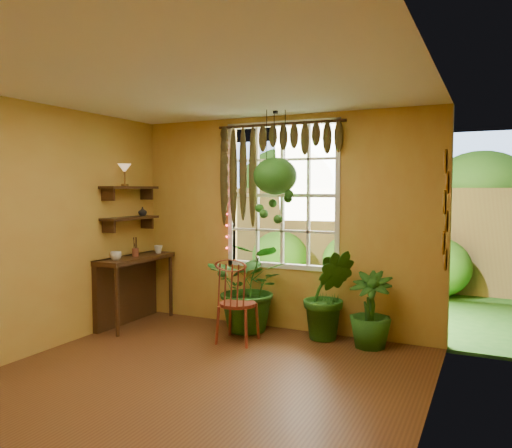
{
  "coord_description": "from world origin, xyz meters",
  "views": [
    {
      "loc": [
        2.43,
        -3.57,
        1.78
      ],
      "look_at": [
        0.17,
        1.15,
        1.41
      ],
      "focal_mm": 35.0,
      "sensor_mm": 36.0,
      "label": 1
    }
  ],
  "objects": [
    {
      "name": "shelf_vase",
      "position": [
        -1.87,
        1.85,
        1.48
      ],
      "size": [
        0.14,
        0.14,
        0.12
      ],
      "primitive_type": "imported",
      "rotation": [
        0.0,
        0.0,
        0.21
      ],
      "color": "#B2AD99",
      "rests_on": "shelf_lower"
    },
    {
      "name": "shelf_upper",
      "position": [
        -1.88,
        1.6,
        1.8
      ],
      "size": [
        0.25,
        0.9,
        0.04
      ],
      "primitive_type": "cube",
      "color": "#3B2210",
      "rests_on": "wall_left"
    },
    {
      "name": "wall_left",
      "position": [
        -2.0,
        0.0,
        1.35
      ],
      "size": [
        0.0,
        4.5,
        4.5
      ],
      "primitive_type": "plane",
      "rotation": [
        1.57,
        0.0,
        1.57
      ],
      "color": "gold",
      "rests_on": "floor"
    },
    {
      "name": "tiffany_lamp",
      "position": [
        -1.86,
        1.48,
        2.03
      ],
      "size": [
        0.17,
        0.17,
        0.29
      ],
      "color": "brown",
      "rests_on": "shelf_upper"
    },
    {
      "name": "floor",
      "position": [
        0.0,
        0.0,
        0.0
      ],
      "size": [
        4.5,
        4.5,
        0.0
      ],
      "primitive_type": "plane",
      "color": "brown",
      "rests_on": "ground"
    },
    {
      "name": "potted_plant_right",
      "position": [
        1.21,
        1.95,
        0.43
      ],
      "size": [
        0.49,
        0.49,
        0.86
      ],
      "primitive_type": "imported",
      "rotation": [
        0.0,
        0.0,
        0.03
      ],
      "color": "#144412",
      "rests_on": "floor"
    },
    {
      "name": "potted_plant_mid",
      "position": [
        0.69,
        2.04,
        0.54
      ],
      "size": [
        0.71,
        0.64,
        1.07
      ],
      "primitive_type": "imported",
      "rotation": [
        0.0,
        0.0,
        0.32
      ],
      "color": "#144412",
      "rests_on": "floor"
    },
    {
      "name": "shelf_lower",
      "position": [
        -1.88,
        1.6,
        1.4
      ],
      "size": [
        0.25,
        0.9,
        0.04
      ],
      "primitive_type": "cube",
      "color": "#3B2210",
      "rests_on": "wall_left"
    },
    {
      "name": "wall_plates",
      "position": [
        1.98,
        1.79,
        1.55
      ],
      "size": [
        0.04,
        0.32,
        1.1
      ],
      "primitive_type": null,
      "color": "#FDF4CE",
      "rests_on": "wall_right"
    },
    {
      "name": "cup_a",
      "position": [
        -1.78,
        1.2,
        0.95
      ],
      "size": [
        0.17,
        0.17,
        0.11
      ],
      "primitive_type": "imported",
      "rotation": [
        0.0,
        0.0,
        -0.29
      ],
      "color": "silver",
      "rests_on": "counter_ledge"
    },
    {
      "name": "backyard",
      "position": [
        0.24,
        6.87,
        1.28
      ],
      "size": [
        14.0,
        10.0,
        12.0
      ],
      "color": "#21601B",
      "rests_on": "ground"
    },
    {
      "name": "valance_vine",
      "position": [
        -0.08,
        2.16,
        2.28
      ],
      "size": [
        1.7,
        0.12,
        1.1
      ],
      "color": "#3B2210",
      "rests_on": "window"
    },
    {
      "name": "brush_jar",
      "position": [
        -1.8,
        1.6,
        1.02
      ],
      "size": [
        0.09,
        0.09,
        0.32
      ],
      "color": "brown",
      "rests_on": "counter_ledge"
    },
    {
      "name": "windsor_chair",
      "position": [
        -0.23,
        1.46,
        0.33
      ],
      "size": [
        0.46,
        0.48,
        1.14
      ],
      "rotation": [
        0.0,
        0.0,
        0.08
      ],
      "color": "maroon",
      "rests_on": "floor"
    },
    {
      "name": "potted_plant_left",
      "position": [
        -0.29,
        1.96,
        0.56
      ],
      "size": [
        1.13,
        1.01,
        1.13
      ],
      "primitive_type": "imported",
      "rotation": [
        0.0,
        0.0,
        0.14
      ],
      "color": "#144412",
      "rests_on": "floor"
    },
    {
      "name": "string_lights",
      "position": [
        -0.76,
        2.19,
        1.75
      ],
      "size": [
        0.03,
        0.03,
        1.54
      ],
      "primitive_type": null,
      "color": "#FF2633",
      "rests_on": "window"
    },
    {
      "name": "wall_right",
      "position": [
        2.0,
        0.0,
        1.35
      ],
      "size": [
        0.0,
        4.5,
        4.5
      ],
      "primitive_type": "plane",
      "rotation": [
        1.57,
        0.0,
        -1.57
      ],
      "color": "gold",
      "rests_on": "floor"
    },
    {
      "name": "wall_back",
      "position": [
        0.0,
        2.25,
        1.35
      ],
      "size": [
        4.0,
        0.0,
        4.0
      ],
      "primitive_type": "plane",
      "rotation": [
        1.57,
        0.0,
        0.0
      ],
      "color": "gold",
      "rests_on": "floor"
    },
    {
      "name": "hanging_basket",
      "position": [
        0.08,
        1.87,
        1.89
      ],
      "size": [
        0.52,
        0.52,
        1.34
      ],
      "color": "black",
      "rests_on": "ceiling"
    },
    {
      "name": "cup_b",
      "position": [
        -1.72,
        1.99,
        0.95
      ],
      "size": [
        0.13,
        0.13,
        0.11
      ],
      "primitive_type": "imported",
      "rotation": [
        0.0,
        0.0,
        -0.14
      ],
      "color": "beige",
      "rests_on": "counter_ledge"
    },
    {
      "name": "ceiling",
      "position": [
        0.0,
        0.0,
        2.7
      ],
      "size": [
        4.5,
        4.5,
        0.0
      ],
      "primitive_type": "plane",
      "rotation": [
        3.14,
        0.0,
        0.0
      ],
      "color": "silver",
      "rests_on": "wall_back"
    },
    {
      "name": "counter_ledge",
      "position": [
        -1.91,
        1.6,
        0.55
      ],
      "size": [
        0.4,
        1.2,
        0.9
      ],
      "color": "#3B2210",
      "rests_on": "floor"
    },
    {
      "name": "window",
      "position": [
        0.0,
        2.28,
        1.7
      ],
      "size": [
        1.52,
        0.1,
        1.86
      ],
      "color": "white",
      "rests_on": "wall_back"
    }
  ]
}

